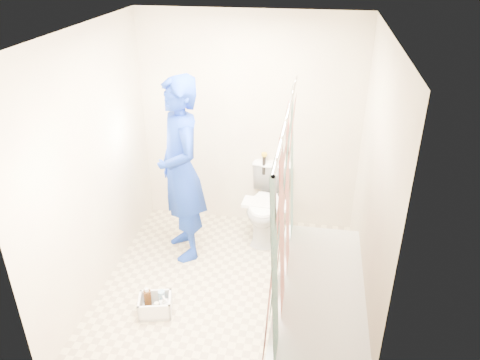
% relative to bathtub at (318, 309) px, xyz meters
% --- Properties ---
extents(floor, '(2.60, 2.60, 0.00)m').
position_rel_bathtub_xyz_m(floor, '(-0.85, 0.43, -0.27)').
color(floor, '#C2B488').
rests_on(floor, ground).
extents(ceiling, '(2.40, 2.60, 0.02)m').
position_rel_bathtub_xyz_m(ceiling, '(-0.85, 0.43, 2.13)').
color(ceiling, white).
rests_on(ceiling, wall_back).
extents(wall_back, '(2.40, 0.02, 2.40)m').
position_rel_bathtub_xyz_m(wall_back, '(-0.85, 1.73, 0.93)').
color(wall_back, beige).
rests_on(wall_back, ground).
extents(wall_front, '(2.40, 0.02, 2.40)m').
position_rel_bathtub_xyz_m(wall_front, '(-0.85, -0.88, 0.93)').
color(wall_front, beige).
rests_on(wall_front, ground).
extents(wall_left, '(0.02, 2.60, 2.40)m').
position_rel_bathtub_xyz_m(wall_left, '(-2.05, 0.43, 0.93)').
color(wall_left, beige).
rests_on(wall_left, ground).
extents(wall_right, '(0.02, 2.60, 2.40)m').
position_rel_bathtub_xyz_m(wall_right, '(0.35, 0.43, 0.93)').
color(wall_right, beige).
rests_on(wall_right, ground).
extents(bathtub, '(0.70, 1.75, 0.50)m').
position_rel_bathtub_xyz_m(bathtub, '(0.00, 0.00, 0.00)').
color(bathtub, silver).
rests_on(bathtub, ground).
extents(curtain_rod, '(0.02, 1.90, 0.02)m').
position_rel_bathtub_xyz_m(curtain_rod, '(-0.33, 0.00, 1.68)').
color(curtain_rod, silver).
rests_on(curtain_rod, wall_back).
extents(shower_curtain, '(0.06, 1.75, 1.80)m').
position_rel_bathtub_xyz_m(shower_curtain, '(-0.33, 0.00, 0.75)').
color(shower_curtain, white).
rests_on(shower_curtain, curtain_rod).
extents(toilet, '(0.49, 0.80, 0.79)m').
position_rel_bathtub_xyz_m(toilet, '(-0.60, 1.43, 0.13)').
color(toilet, white).
rests_on(toilet, ground).
extents(tank_lid, '(0.50, 0.24, 0.04)m').
position_rel_bathtub_xyz_m(tank_lid, '(-0.60, 1.31, 0.20)').
color(tank_lid, white).
rests_on(tank_lid, toilet).
extents(tank_internals, '(0.19, 0.06, 0.26)m').
position_rel_bathtub_xyz_m(tank_internals, '(-0.63, 1.65, 0.51)').
color(tank_internals, black).
rests_on(tank_internals, toilet).
extents(plumber, '(0.76, 0.83, 1.91)m').
position_rel_bathtub_xyz_m(plumber, '(-1.42, 0.97, 0.69)').
color(plumber, '#111FAA').
rests_on(plumber, ground).
extents(cleaning_caddy, '(0.33, 0.29, 0.22)m').
position_rel_bathtub_xyz_m(cleaning_caddy, '(-1.42, 0.00, -0.19)').
color(cleaning_caddy, silver).
rests_on(cleaning_caddy, ground).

